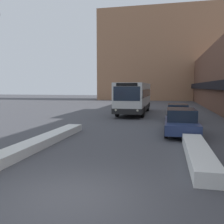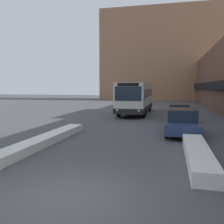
# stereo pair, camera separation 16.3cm
# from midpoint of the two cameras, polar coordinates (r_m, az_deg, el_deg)

# --- Properties ---
(ground_plane) EXTENTS (160.00, 160.00, 0.00)m
(ground_plane) POSITION_cam_midpoint_polar(r_m,az_deg,el_deg) (6.87, -10.15, -18.91)
(ground_plane) COLOR #47474C
(building_backdrop_far) EXTENTS (26.00, 8.00, 19.69)m
(building_backdrop_far) POSITION_cam_midpoint_polar(r_m,az_deg,el_deg) (57.80, 10.36, 12.57)
(building_backdrop_far) COLOR #996B4C
(building_backdrop_far) RESTS_ON ground_plane
(snow_bank_left) EXTENTS (0.90, 9.27, 0.40)m
(snow_bank_left) POSITION_cam_midpoint_polar(r_m,az_deg,el_deg) (12.69, -16.33, -6.59)
(snow_bank_left) COLOR silver
(snow_bank_left) RESTS_ON ground_plane
(snow_bank_right) EXTENTS (0.90, 5.92, 0.49)m
(snow_bank_right) POSITION_cam_midpoint_polar(r_m,az_deg,el_deg) (10.48, 18.69, -9.01)
(snow_bank_right) COLOR silver
(snow_bank_right) RESTS_ON ground_plane
(city_bus) EXTENTS (2.72, 10.25, 3.26)m
(city_bus) POSITION_cam_midpoint_polar(r_m,az_deg,el_deg) (26.79, 4.93, 3.39)
(city_bus) COLOR silver
(city_bus) RESTS_ON ground_plane
(parked_car_front) EXTENTS (1.94, 4.69, 1.54)m
(parked_car_front) POSITION_cam_midpoint_polar(r_m,az_deg,el_deg) (15.72, 15.23, -2.09)
(parked_car_front) COLOR navy
(parked_car_front) RESTS_ON ground_plane
(parked_car_middle) EXTENTS (1.84, 4.56, 1.44)m
(parked_car_middle) POSITION_cam_midpoint_polar(r_m,az_deg,el_deg) (21.60, 14.54, -0.14)
(parked_car_middle) COLOR #38383D
(parked_car_middle) RESTS_ON ground_plane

